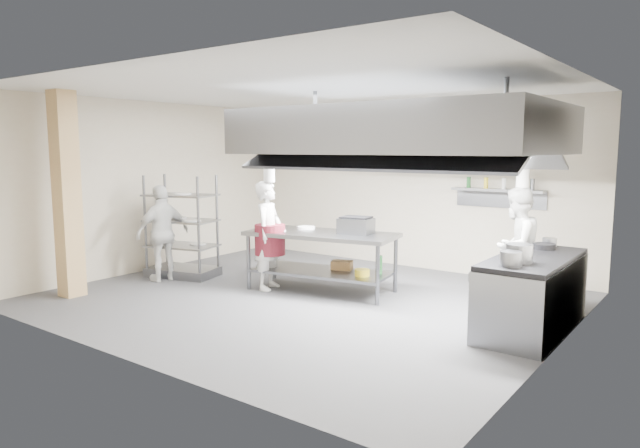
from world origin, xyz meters
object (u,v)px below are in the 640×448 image
Objects in this scene: chef_head at (269,236)px; stockpot at (519,253)px; cooking_range at (532,296)px; chef_plating at (163,233)px; chef_line at (516,247)px; island at (321,262)px; griddle at (356,226)px; pass_rack at (182,226)px.

chef_head is 5.64× the size of stockpot.
chef_plating is (-5.68, -0.95, 0.37)m from cooking_range.
cooking_range is 1.18m from chef_line.
chef_head is at bearing 178.42° from stockpot.
chef_line is 5.51m from chef_plating.
stockpot is (3.86, -0.11, 0.16)m from chef_head.
chef_head is (-0.73, -0.37, 0.38)m from island.
island is at bearing 171.31° from stockpot.
chef_plating is at bearing -167.18° from griddle.
chef_plating is at bearing -103.50° from pass_rack.
island is at bearing -167.66° from griddle.
chef_head is at bearing -164.12° from griddle.
pass_rack is at bearing -177.59° from island.
pass_rack is 5.74m from cooking_range.
island is at bearing -58.12° from chef_line.
chef_plating is 3.33× the size of griddle.
chef_plating is at bearing -169.10° from island.
island is at bearing 120.81° from chef_plating.
chef_plating is at bearing 91.53° from chef_head.
chef_head is (-3.91, -0.33, 0.42)m from cooking_range.
cooking_range is 6.73× the size of stockpot.
chef_line is (5.17, 1.52, -0.04)m from pass_rack.
pass_rack is (-2.52, -0.58, 0.41)m from island.
stockpot is at bearing 31.06° from chef_line.
island is 1.44× the size of chef_plating.
griddle is at bearing 165.66° from stockpot.
cooking_range is 3.94m from chef_head.
island is 1.38× the size of chef_line.
island is 1.14× the size of cooking_range.
chef_head is (1.79, 0.21, -0.03)m from pass_rack.
island is 0.91m from chef_head.
pass_rack is 0.86× the size of cooking_range.
island is at bearing -2.10° from pass_rack.
chef_line is at bearing 118.12° from cooking_range.
griddle is 2.71m from stockpot.
pass_rack is 1.80m from chef_head.
stockpot is (0.48, -1.42, 0.17)m from chef_line.
cooking_range is 1.19× the size of chef_head.
chef_head is 3.52× the size of griddle.
pass_rack is 5.65m from stockpot.
pass_rack reaches higher than stockpot.
pass_rack is 1.09× the size of chef_plating.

